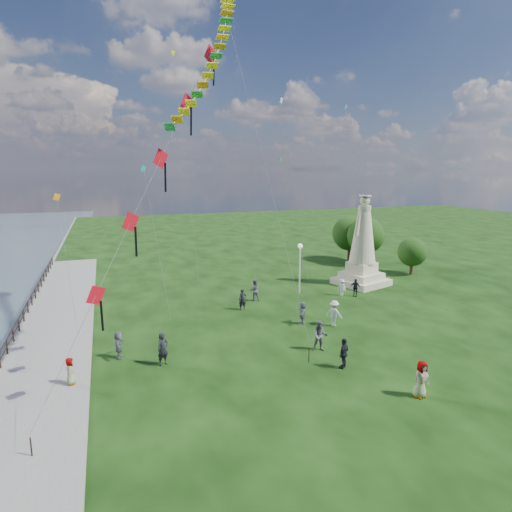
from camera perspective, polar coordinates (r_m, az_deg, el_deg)
name	(u,v)px	position (r m, az deg, el deg)	size (l,w,h in m)	color
waterfront	(25,361)	(29.52, -28.44, -12.16)	(200.00, 200.00, 1.51)	#384955
statue	(362,252)	(42.55, 14.01, 0.58)	(5.33, 5.33, 8.68)	beige
lamppost	(300,258)	(38.31, 5.89, -0.23)	(0.43, 0.43, 4.62)	silver
tree_row	(365,237)	(51.84, 14.37, 2.48)	(6.06, 12.10, 5.61)	#382314
person_0	(163,349)	(25.64, -12.31, -12.04)	(0.70, 0.46, 1.92)	black
person_1	(320,336)	(27.18, 8.54, -10.48)	(0.95, 0.58, 1.95)	#595960
person_2	(334,313)	(31.48, 10.38, -7.51)	(1.21, 0.63, 1.88)	silver
person_3	(344,353)	(25.24, 11.62, -12.58)	(1.05, 0.54, 1.78)	black
person_4	(421,379)	(23.37, 21.15, -15.07)	(0.92, 0.57, 1.88)	#595960
person_5	(119,345)	(27.24, -17.83, -11.21)	(1.54, 0.66, 1.66)	#595960
person_6	(243,300)	(34.35, -1.79, -5.84)	(0.62, 0.41, 1.71)	black
person_7	(254,290)	(36.67, -0.21, -4.56)	(0.91, 0.56, 1.88)	#595960
person_8	(342,287)	(38.91, 11.35, -4.12)	(0.98, 0.51, 1.52)	silver
person_9	(355,288)	(38.95, 13.09, -4.12)	(0.94, 0.48, 1.60)	black
person_10	(70,373)	(24.91, -23.50, -14.10)	(0.71, 0.43, 1.45)	#595960
person_11	(302,313)	(31.49, 6.20, -7.55)	(1.56, 0.67, 1.69)	#595960
red_kite_train	(159,167)	(22.63, -12.87, 11.44)	(10.14, 9.35, 18.11)	black
small_kites	(234,136)	(42.75, -2.96, 15.70)	(28.82, 18.07, 30.76)	teal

